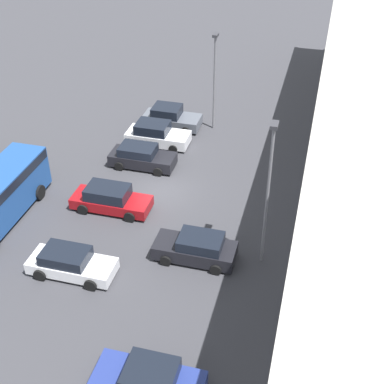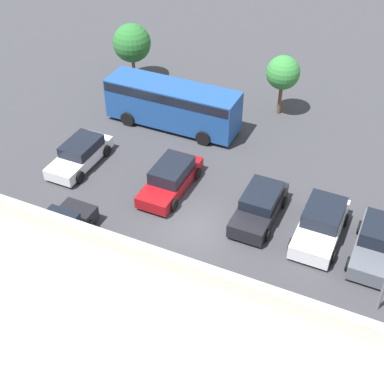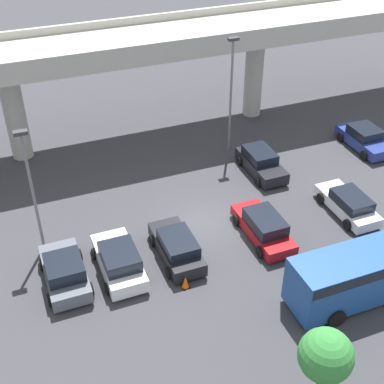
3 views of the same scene
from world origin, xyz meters
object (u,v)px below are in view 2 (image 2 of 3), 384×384
at_px(parked_car_2, 260,206).
at_px(lamp_post_near_aisle, 4,217).
at_px(parked_car_3, 171,178).
at_px(tree_front_left, 283,73).
at_px(parked_car_0, 378,243).
at_px(parked_car_4, 57,233).
at_px(shuttle_bus, 172,102).
at_px(parked_car_5, 80,154).
at_px(traffic_cone, 280,188).
at_px(tree_front_centre, 132,43).
at_px(parked_car_1, 321,224).

height_order(parked_car_2, lamp_post_near_aisle, lamp_post_near_aisle).
relative_size(parked_car_3, tree_front_left, 1.19).
distance_m(parked_car_0, lamp_post_near_aisle, 16.83).
bearing_deg(parked_car_4, shuttle_bus, -1.30).
bearing_deg(parked_car_2, parked_car_5, -90.32).
xyz_separation_m(parked_car_0, traffic_cone, (5.62, -2.57, -0.44)).
bearing_deg(traffic_cone, parked_car_4, 43.87).
height_order(parked_car_3, parked_car_4, parked_car_4).
distance_m(parked_car_3, parked_car_5, 5.84).
height_order(shuttle_bus, traffic_cone, shuttle_bus).
relative_size(tree_front_left, tree_front_centre, 0.97).
relative_size(parked_car_5, tree_front_left, 1.12).
xyz_separation_m(parked_car_5, shuttle_bus, (-3.04, -6.02, 1.02)).
bearing_deg(parked_car_3, tree_front_left, 163.98).
bearing_deg(parked_car_5, parked_car_4, 24.44).
distance_m(parked_car_0, shuttle_bus, 15.41).
height_order(parked_car_0, parked_car_4, parked_car_0).
height_order(parked_car_4, tree_front_centre, tree_front_centre).
distance_m(parked_car_4, traffic_cone, 12.02).
bearing_deg(parked_car_5, parked_car_2, 89.68).
bearing_deg(parked_car_4, parked_car_2, -53.94).
xyz_separation_m(parked_car_0, parked_car_4, (14.28, 5.75, -0.04)).
xyz_separation_m(parked_car_4, parked_car_5, (2.76, -6.08, -0.05)).
height_order(parked_car_4, shuttle_bus, shuttle_bus).
height_order(parked_car_4, parked_car_5, parked_car_4).
xyz_separation_m(parked_car_0, shuttle_bus, (14.01, -6.35, 0.93)).
distance_m(parked_car_2, parked_car_5, 11.03).
relative_size(parked_car_2, tree_front_centre, 1.06).
xyz_separation_m(parked_car_5, tree_front_left, (-8.78, -10.39, 2.27)).
bearing_deg(lamp_post_near_aisle, tree_front_centre, -73.45).
bearing_deg(parked_car_4, parked_car_0, -68.07).
distance_m(parked_car_5, tree_front_left, 13.79).
bearing_deg(tree_front_left, parked_car_2, 102.11).
bearing_deg(parked_car_0, parked_car_5, -91.10).
bearing_deg(tree_front_centre, shuttle_bus, 140.22).
height_order(parked_car_2, tree_front_left, tree_front_left).
bearing_deg(tree_front_centre, parked_car_4, 107.27).
bearing_deg(parked_car_3, tree_front_centre, -141.66).
bearing_deg(shuttle_bus, tree_front_centre, 140.22).
distance_m(parked_car_1, parked_car_3, 8.41).
bearing_deg(shuttle_bus, lamp_post_near_aisle, -88.08).
xyz_separation_m(parked_car_2, tree_front_centre, (13.43, -10.61, 2.11)).
distance_m(parked_car_0, traffic_cone, 6.20).
xyz_separation_m(parked_car_4, shuttle_bus, (-0.27, -12.10, 0.97)).
bearing_deg(parked_car_1, shuttle_bus, -118.66).
bearing_deg(parked_car_2, traffic_cone, 170.29).
distance_m(tree_front_left, traffic_cone, 8.95).
bearing_deg(parked_car_3, parked_car_4, -26.36).
bearing_deg(parked_car_3, parked_car_0, 87.68).
bearing_deg(tree_front_left, lamp_post_near_aisle, 75.29).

